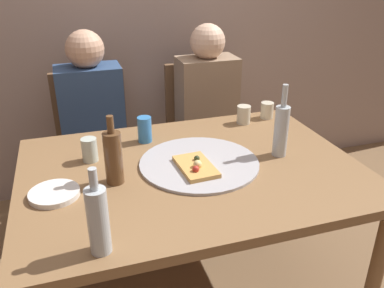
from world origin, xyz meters
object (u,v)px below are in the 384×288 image
object	(u,v)px
pizza_slice_last	(196,166)
pizza_tray	(199,163)
chair_right	(203,124)
tumbler_near	(90,150)
plate_stack	(54,194)
wine_glass	(244,115)
guest_in_sweater	(94,128)
guest_in_beanie	(212,114)
beer_bottle	(98,220)
chair_left	(94,138)
dining_table	(192,182)
water_bottle	(281,129)
soda_can	(145,129)
wine_bottle	(113,157)
tumbler_far	(267,110)

from	to	relation	value
pizza_slice_last	pizza_tray	bearing A→B (deg)	59.22
chair_right	tumbler_near	bearing A→B (deg)	43.15
plate_stack	tumbler_near	bearing A→B (deg)	58.72
wine_glass	tumbler_near	bearing A→B (deg)	-166.41
tumbler_near	guest_in_sweater	size ratio (longest dim) A/B	0.09
chair_right	guest_in_beanie	distance (m)	0.20
guest_in_beanie	beer_bottle	bearing A→B (deg)	56.24
pizza_tray	chair_right	size ratio (longest dim) A/B	0.56
chair_left	chair_right	size ratio (longest dim) A/B	1.00
dining_table	water_bottle	distance (m)	0.45
tumbler_near	soda_can	size ratio (longest dim) A/B	0.85
plate_stack	guest_in_sweater	bearing A→B (deg)	75.48
soda_can	guest_in_beanie	xyz separation A→B (m)	(0.50, 0.44, -0.14)
chair_left	guest_in_sweater	distance (m)	0.20
dining_table	soda_can	size ratio (longest dim) A/B	11.49
plate_stack	guest_in_sweater	size ratio (longest dim) A/B	0.16
tumbler_near	chair_left	xyz separation A→B (m)	(0.06, 0.72, -0.26)
pizza_tray	water_bottle	world-z (taller)	water_bottle
wine_bottle	water_bottle	bearing A→B (deg)	1.44
guest_in_sweater	dining_table	bearing A→B (deg)	114.05
tumbler_near	chair_left	size ratio (longest dim) A/B	0.11
dining_table	water_bottle	world-z (taller)	water_bottle
tumbler_near	chair_left	world-z (taller)	chair_left
tumbler_near	chair_right	xyz separation A→B (m)	(0.77, 0.72, -0.26)
guest_in_beanie	soda_can	bearing A→B (deg)	41.43
chair_left	chair_right	distance (m)	0.71
wine_glass	soda_can	world-z (taller)	soda_can
wine_glass	chair_right	size ratio (longest dim) A/B	0.10
tumbler_near	tumbler_far	distance (m)	0.98
beer_bottle	guest_in_sweater	xyz separation A→B (m)	(0.08, 1.18, -0.19)
water_bottle	wine_glass	xyz separation A→B (m)	(0.01, 0.39, -0.07)
tumbler_near	guest_in_beanie	world-z (taller)	guest_in_beanie
tumbler_far	plate_stack	xyz separation A→B (m)	(-1.11, -0.47, -0.03)
pizza_tray	wine_glass	xyz separation A→B (m)	(0.37, 0.37, 0.04)
tumbler_far	chair_right	world-z (taller)	chair_right
tumbler_far	wine_glass	bearing A→B (deg)	-168.70
soda_can	guest_in_sweater	world-z (taller)	guest_in_sweater
wine_bottle	chair_left	xyz separation A→B (m)	(-0.02, 0.93, -0.32)
beer_bottle	chair_left	world-z (taller)	beer_bottle
wine_glass	guest_in_beanie	world-z (taller)	guest_in_beanie
plate_stack	guest_in_beanie	xyz separation A→B (m)	(0.92, 0.82, -0.09)
chair_right	guest_in_sweater	world-z (taller)	guest_in_sweater
beer_bottle	soda_can	size ratio (longest dim) A/B	2.30
beer_bottle	tumbler_near	distance (m)	0.61
wine_glass	soda_can	bearing A→B (deg)	-172.57
chair_left	wine_glass	bearing A→B (deg)	144.93
pizza_tray	guest_in_beanie	xyz separation A→B (m)	(0.33, 0.74, -0.09)
beer_bottle	chair_right	xyz separation A→B (m)	(0.79, 1.33, -0.32)
pizza_tray	pizza_slice_last	xyz separation A→B (m)	(-0.03, -0.06, 0.02)
soda_can	chair_right	bearing A→B (deg)	49.82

